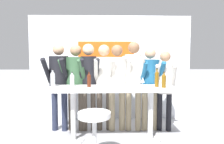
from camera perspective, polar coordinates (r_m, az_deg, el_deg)
The scene contains 20 objects.
ground_plane at distance 3.73m, azimuth 0.04°, elevation -19.03°, with size 40.00×40.00×0.00m, color #9E9EA3.
back_wall at distance 4.76m, azimuth -0.46°, elevation 1.27°, with size 3.79×0.12×2.44m.
tasting_table at distance 3.49m, azimuth 0.04°, elevation -6.86°, with size 2.19×0.56×0.96m.
bar_stool at distance 2.84m, azimuth -5.07°, elevation -16.04°, with size 0.47×0.47×0.73m.
person_far_left at distance 4.08m, azimuth -14.96°, elevation -1.47°, with size 0.50×0.60×1.74m.
person_left at distance 4.02m, azimuth -10.29°, elevation -1.72°, with size 0.53×0.62×1.72m.
person_center_left at distance 3.96m, azimuth -6.69°, elevation -1.25°, with size 0.42×0.55×1.73m.
person_center at distance 3.98m, azimuth -2.27°, elevation -1.52°, with size 0.42×0.54×1.72m.
person_center_right at distance 3.95m, azimuth 1.46°, elevation -1.78°, with size 0.50×0.60×1.71m.
person_right at distance 3.97m, azimuth 6.18°, elevation -1.04°, with size 0.47×0.58×1.77m.
person_far_right at distance 4.05m, azimuth 10.81°, elevation -2.19°, with size 0.46×0.55×1.66m.
person_rightmost at distance 4.08m, azimuth 14.84°, elevation -2.70°, with size 0.45×0.55×1.59m.
wine_bottle_0 at distance 3.57m, azimuth -11.33°, elevation -2.12°, with size 0.08×0.08×0.25m.
wine_bottle_1 at distance 3.53m, azimuth 12.67°, elevation -1.77°, with size 0.07×0.07×0.33m.
wine_bottle_2 at distance 3.61m, azimuth -16.56°, elevation -1.82°, with size 0.08×0.08×0.30m.
wine_bottle_3 at distance 3.46m, azimuth 14.60°, elevation -2.29°, with size 0.07×0.07×0.27m.
wine_bottle_4 at distance 3.45m, azimuth -6.59°, elevation -2.20°, with size 0.07×0.07×0.27m.
wine_glass_0 at distance 3.38m, azimuth 8.78°, elevation -2.36°, with size 0.07×0.07×0.18m.
wine_glass_1 at distance 3.46m, azimuth -0.62°, elevation -2.15°, with size 0.07×0.07×0.18m.
wine_glass_2 at distance 3.37m, azimuth 4.72°, elevation -2.35°, with size 0.07×0.07×0.18m.
Camera 1 is at (-0.10, -3.42, 1.48)m, focal length 32.00 mm.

